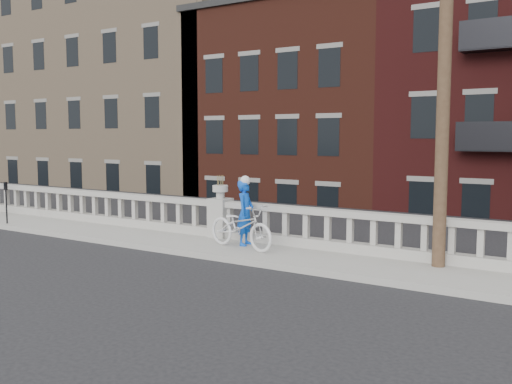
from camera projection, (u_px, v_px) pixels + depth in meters
ground at (117, 269)px, 12.88m from camera, size 120.00×120.00×0.00m
sidewalk at (200, 245)px, 15.38m from camera, size 32.00×2.20×0.15m
balustrade at (221, 220)px, 16.12m from camera, size 28.00×0.34×1.03m
planter_pedestal at (220, 213)px, 16.10m from camera, size 0.55×0.55×1.76m
lower_level at (434, 143)px, 31.56m from camera, size 80.00×44.00×20.80m
utility_pole at (446, 30)px, 12.02m from camera, size 1.60×0.28×10.00m
parking_meter_c at (6, 198)px, 18.56m from camera, size 0.10×0.09×1.36m
bicycle at (241, 226)px, 14.46m from camera, size 2.27×1.16×1.13m
cyclist at (245, 213)px, 14.88m from camera, size 0.53×0.70×1.72m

